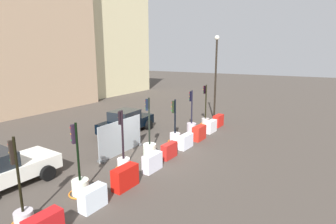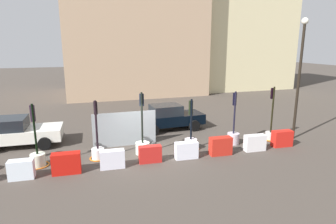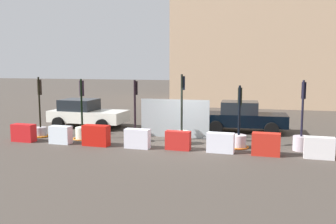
% 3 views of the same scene
% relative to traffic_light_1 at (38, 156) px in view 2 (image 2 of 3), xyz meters
% --- Properties ---
extents(ground_plane, '(120.00, 120.00, 0.00)m').
position_rel_traffic_light_1_xyz_m(ground_plane, '(4.88, -0.04, -0.46)').
color(ground_plane, '#413A33').
extents(traffic_light_1, '(0.92, 0.92, 2.83)m').
position_rel_traffic_light_1_xyz_m(traffic_light_1, '(0.00, 0.00, 0.00)').
color(traffic_light_1, silver).
rests_on(traffic_light_1, ground_plane).
extents(traffic_light_2, '(0.81, 0.81, 2.81)m').
position_rel_traffic_light_1_xyz_m(traffic_light_2, '(2.61, 0.05, 0.01)').
color(traffic_light_2, silver).
rests_on(traffic_light_2, ground_plane).
extents(traffic_light_3, '(0.69, 0.69, 3.08)m').
position_rel_traffic_light_1_xyz_m(traffic_light_3, '(4.77, 0.07, 0.09)').
color(traffic_light_3, silver).
rests_on(traffic_light_3, ground_plane).
extents(traffic_light_4, '(0.88, 0.88, 2.64)m').
position_rel_traffic_light_1_xyz_m(traffic_light_4, '(7.27, -0.09, -0.01)').
color(traffic_light_4, silver).
rests_on(traffic_light_4, ground_plane).
extents(traffic_light_5, '(0.65, 0.65, 2.89)m').
position_rel_traffic_light_1_xyz_m(traffic_light_5, '(9.79, 0.02, 0.05)').
color(traffic_light_5, '#B5A7B1').
rests_on(traffic_light_5, ground_plane).
extents(traffic_light_6, '(0.75, 0.75, 3.04)m').
position_rel_traffic_light_1_xyz_m(traffic_light_6, '(12.13, -0.02, 0.04)').
color(traffic_light_6, '#BAB1AE').
rests_on(traffic_light_6, ground_plane).
extents(construction_barrier_1, '(0.98, 0.49, 0.79)m').
position_rel_traffic_light_1_xyz_m(construction_barrier_1, '(-0.47, -1.17, -0.07)').
color(construction_barrier_1, silver).
rests_on(construction_barrier_1, ground_plane).
extents(construction_barrier_2, '(1.18, 0.53, 0.90)m').
position_rel_traffic_light_1_xyz_m(construction_barrier_2, '(1.25, -1.19, -0.01)').
color(construction_barrier_2, '#BA140C').
rests_on(construction_barrier_2, ground_plane).
extents(construction_barrier_3, '(1.08, 0.46, 0.82)m').
position_rel_traffic_light_1_xyz_m(construction_barrier_3, '(3.14, -1.22, -0.05)').
color(construction_barrier_3, silver).
rests_on(construction_barrier_3, ground_plane).
extents(construction_barrier_4, '(1.05, 0.41, 0.79)m').
position_rel_traffic_light_1_xyz_m(construction_barrier_4, '(4.87, -1.10, -0.07)').
color(construction_barrier_4, red).
rests_on(construction_barrier_4, ground_plane).
extents(construction_barrier_5, '(1.10, 0.45, 0.80)m').
position_rel_traffic_light_1_xyz_m(construction_barrier_5, '(6.62, -1.16, -0.06)').
color(construction_barrier_5, silver).
rests_on(construction_barrier_5, ground_plane).
extents(construction_barrier_6, '(1.10, 0.52, 0.89)m').
position_rel_traffic_light_1_xyz_m(construction_barrier_6, '(8.39, -1.20, -0.02)').
color(construction_barrier_6, red).
rests_on(construction_barrier_6, ground_plane).
extents(construction_barrier_7, '(1.11, 0.46, 0.82)m').
position_rel_traffic_light_1_xyz_m(construction_barrier_7, '(10.32, -1.22, -0.05)').
color(construction_barrier_7, silver).
rests_on(construction_barrier_7, ground_plane).
extents(construction_barrier_8, '(1.08, 0.50, 0.86)m').
position_rel_traffic_light_1_xyz_m(construction_barrier_8, '(12.06, -1.09, -0.03)').
color(construction_barrier_8, red).
rests_on(construction_barrier_8, ground_plane).
extents(car_black_sedan, '(4.43, 2.24, 1.60)m').
position_rel_traffic_light_1_xyz_m(car_black_sedan, '(7.22, 3.67, 0.33)').
color(car_black_sedan, black).
rests_on(car_black_sedan, ground_plane).
extents(car_white_van, '(4.28, 2.39, 1.55)m').
position_rel_traffic_light_1_xyz_m(car_white_van, '(-1.34, 3.13, 0.31)').
color(car_white_van, silver).
rests_on(car_white_van, ground_plane).
extents(building_main_facade, '(14.75, 10.22, 15.53)m').
position_rel_traffic_light_1_xyz_m(building_main_facade, '(7.84, 18.97, 7.33)').
color(building_main_facade, tan).
rests_on(building_main_facade, ground_plane).
extents(building_corner_block, '(13.56, 7.77, 14.27)m').
position_rel_traffic_light_1_xyz_m(building_corner_block, '(20.16, 18.97, 6.70)').
color(building_corner_block, beige).
rests_on(building_corner_block, ground_plane).
extents(street_lamp_post, '(0.36, 0.36, 6.66)m').
position_rel_traffic_light_1_xyz_m(street_lamp_post, '(13.55, -0.19, 3.55)').
color(street_lamp_post, black).
rests_on(street_lamp_post, ground_plane).
extents(site_fence_panel, '(3.35, 0.50, 1.84)m').
position_rel_traffic_light_1_xyz_m(site_fence_panel, '(4.13, 1.46, 0.41)').
color(site_fence_panel, '#8F989C').
rests_on(site_fence_panel, ground_plane).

